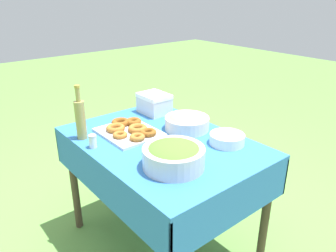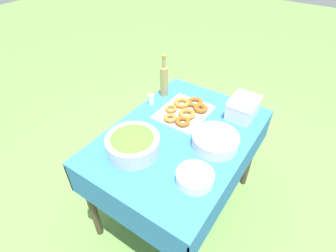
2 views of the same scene
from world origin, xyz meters
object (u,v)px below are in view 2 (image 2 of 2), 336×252
(salad_bowl, at_px, (133,143))
(plate_stack, at_px, (195,177))
(donut_platter, at_px, (185,111))
(pasta_bowl, at_px, (215,139))
(olive_oil_bottle, at_px, (164,80))
(cooler_box, at_px, (243,108))

(salad_bowl, xyz_separation_m, plate_stack, (-0.01, 0.41, -0.04))
(donut_platter, bearing_deg, pasta_bowl, 60.57)
(pasta_bowl, relative_size, olive_oil_bottle, 0.85)
(olive_oil_bottle, relative_size, cooler_box, 1.51)
(salad_bowl, relative_size, pasta_bowl, 1.12)
(pasta_bowl, bearing_deg, salad_bowl, -50.15)
(plate_stack, height_order, olive_oil_bottle, olive_oil_bottle)
(donut_platter, xyz_separation_m, cooler_box, (-0.19, 0.34, 0.05))
(salad_bowl, xyz_separation_m, cooler_box, (-0.68, 0.40, 0.01))
(plate_stack, relative_size, olive_oil_bottle, 0.61)
(donut_platter, relative_size, olive_oil_bottle, 1.21)
(pasta_bowl, bearing_deg, cooler_box, 176.74)
(salad_bowl, bearing_deg, pasta_bowl, 129.85)
(donut_platter, distance_m, cooler_box, 0.39)
(pasta_bowl, distance_m, cooler_box, 0.37)
(donut_platter, xyz_separation_m, olive_oil_bottle, (-0.11, -0.26, 0.11))
(salad_bowl, distance_m, cooler_box, 0.79)
(salad_bowl, relative_size, donut_platter, 0.79)
(salad_bowl, bearing_deg, cooler_box, 149.96)
(plate_stack, bearing_deg, salad_bowl, -88.73)
(plate_stack, distance_m, cooler_box, 0.68)
(olive_oil_bottle, bearing_deg, donut_platter, 66.24)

